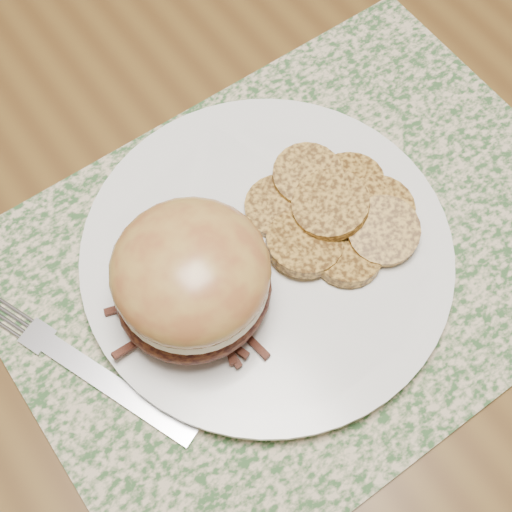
{
  "coord_description": "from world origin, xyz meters",
  "views": [
    {
      "loc": [
        -0.13,
        -0.33,
        1.24
      ],
      "look_at": [
        -0.0,
        -0.15,
        0.79
      ],
      "focal_mm": 50.0,
      "sensor_mm": 36.0,
      "label": 1
    }
  ],
  "objects_px": {
    "pork_sandwich": "(192,279)",
    "fork": "(87,369)",
    "dining_table": "(162,189)",
    "dinner_plate": "(267,254)"
  },
  "relations": [
    {
      "from": "dinner_plate",
      "to": "fork",
      "type": "height_order",
      "value": "dinner_plate"
    },
    {
      "from": "dinner_plate",
      "to": "pork_sandwich",
      "type": "xyz_separation_m",
      "value": [
        -0.07,
        -0.0,
        0.05
      ]
    },
    {
      "from": "fork",
      "to": "pork_sandwich",
      "type": "bearing_deg",
      "value": -26.57
    },
    {
      "from": "dinner_plate",
      "to": "fork",
      "type": "relative_size",
      "value": 1.52
    },
    {
      "from": "dinner_plate",
      "to": "fork",
      "type": "bearing_deg",
      "value": 178.96
    },
    {
      "from": "dining_table",
      "to": "dinner_plate",
      "type": "bearing_deg",
      "value": -84.78
    },
    {
      "from": "dining_table",
      "to": "fork",
      "type": "relative_size",
      "value": 8.76
    },
    {
      "from": "pork_sandwich",
      "to": "fork",
      "type": "xyz_separation_m",
      "value": [
        -0.09,
        0.01,
        -0.05
      ]
    },
    {
      "from": "pork_sandwich",
      "to": "fork",
      "type": "bearing_deg",
      "value": 167.7
    },
    {
      "from": "dining_table",
      "to": "dinner_plate",
      "type": "height_order",
      "value": "dinner_plate"
    }
  ]
}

